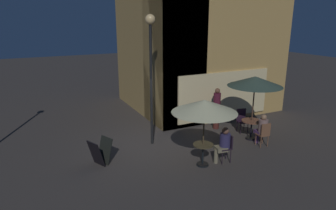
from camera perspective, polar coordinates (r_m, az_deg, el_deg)
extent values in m
plane|color=#3C3632|center=(11.45, -3.31, -7.53)|extent=(60.00, 60.00, 0.00)
cube|color=tan|center=(14.47, 9.76, 13.45)|extent=(6.80, 2.08, 7.92)
cube|color=tan|center=(15.04, -2.40, 13.76)|extent=(2.08, 6.08, 7.92)
cube|color=beige|center=(13.80, 10.68, 1.87)|extent=(4.76, 0.08, 2.10)
cylinder|color=black|center=(10.88, -3.19, 3.54)|extent=(0.10, 0.10, 4.44)
sphere|color=#F7CC83|center=(10.62, -3.39, 15.88)|extent=(0.35, 0.35, 0.35)
cube|color=black|center=(10.18, -11.86, -8.33)|extent=(0.47, 0.61, 0.84)
cube|color=black|center=(9.98, -13.49, -8.95)|extent=(0.47, 0.61, 0.84)
cylinder|color=black|center=(12.38, 15.33, -6.14)|extent=(0.40, 0.40, 0.03)
cylinder|color=black|center=(12.26, 15.45, -4.61)|extent=(0.06, 0.06, 0.74)
cylinder|color=brown|center=(12.13, 15.58, -2.91)|extent=(0.78, 0.78, 0.03)
cylinder|color=black|center=(10.02, 6.54, -11.15)|extent=(0.40, 0.40, 0.03)
cylinder|color=black|center=(9.87, 6.60, -9.42)|extent=(0.06, 0.06, 0.70)
cylinder|color=#433A25|center=(9.72, 6.67, -7.47)|extent=(0.65, 0.65, 0.03)
cylinder|color=black|center=(12.38, 15.33, -6.07)|extent=(0.36, 0.36, 0.06)
cylinder|color=#503526|center=(11.99, 15.75, -0.76)|extent=(0.05, 0.05, 2.45)
cone|color=#33473C|center=(11.73, 16.16, 4.34)|extent=(2.05, 2.05, 0.37)
cylinder|color=black|center=(10.01, 6.54, -11.07)|extent=(0.36, 0.36, 0.06)
cylinder|color=#463824|center=(9.58, 6.74, -5.51)|extent=(0.05, 0.05, 2.15)
cone|color=beige|center=(9.28, 6.93, -0.21)|extent=(2.05, 2.05, 0.40)
cylinder|color=black|center=(12.83, 14.86, -4.28)|extent=(0.03, 0.03, 0.46)
cylinder|color=black|center=(12.69, 13.56, -4.43)|extent=(0.03, 0.03, 0.46)
cylinder|color=black|center=(13.10, 14.19, -3.81)|extent=(0.03, 0.03, 0.46)
cylinder|color=black|center=(12.96, 12.92, -3.95)|extent=(0.03, 0.03, 0.46)
cube|color=black|center=(12.81, 13.96, -3.08)|extent=(0.48, 0.48, 0.04)
cube|color=black|center=(12.88, 13.67, -1.72)|extent=(0.40, 0.13, 0.49)
cylinder|color=brown|center=(11.83, 16.28, -6.25)|extent=(0.03, 0.03, 0.43)
cylinder|color=brown|center=(12.00, 17.47, -6.01)|extent=(0.03, 0.03, 0.43)
cylinder|color=brown|center=(11.60, 17.17, -6.77)|extent=(0.03, 0.03, 0.43)
cylinder|color=brown|center=(11.78, 18.38, -6.52)|extent=(0.03, 0.03, 0.43)
cube|color=brown|center=(11.72, 17.42, -5.33)|extent=(0.42, 0.42, 0.04)
cube|color=brown|center=(11.51, 18.04, -4.48)|extent=(0.39, 0.08, 0.45)
cylinder|color=black|center=(10.06, 10.23, -9.78)|extent=(0.03, 0.03, 0.48)
cylinder|color=black|center=(10.30, 9.42, -9.10)|extent=(0.03, 0.03, 0.48)
cylinder|color=black|center=(10.20, 11.76, -9.49)|extent=(0.03, 0.03, 0.48)
cylinder|color=black|center=(10.44, 10.92, -8.83)|extent=(0.03, 0.03, 0.48)
cube|color=black|center=(10.14, 10.66, -7.99)|extent=(0.43, 0.43, 0.04)
cube|color=black|center=(10.13, 11.58, -6.65)|extent=(0.09, 0.38, 0.43)
cube|color=#51335F|center=(11.81, 17.03, -4.92)|extent=(0.38, 0.39, 0.14)
cylinder|color=#51335F|center=(12.01, 16.48, -5.76)|extent=(0.14, 0.14, 0.49)
cylinder|color=#82645E|center=(11.61, 17.55, -3.90)|extent=(0.34, 0.34, 0.54)
sphere|color=#8F6B4D|center=(11.50, 17.70, -2.20)|extent=(0.20, 0.20, 0.20)
cube|color=#756D52|center=(10.08, 9.95, -8.13)|extent=(0.40, 0.40, 0.14)
cylinder|color=#756D52|center=(10.11, 9.07, -9.53)|extent=(0.14, 0.14, 0.49)
cylinder|color=#2B274F|center=(10.04, 10.73, -6.71)|extent=(0.35, 0.35, 0.50)
sphere|color=brown|center=(9.91, 10.84, -4.82)|extent=(0.23, 0.23, 0.23)
cylinder|color=#4B1F1B|center=(13.05, 9.12, -2.48)|extent=(0.26, 0.26, 0.93)
cylinder|color=#4F1728|center=(12.83, 9.27, 0.85)|extent=(0.30, 0.30, 0.65)
sphere|color=brown|center=(12.72, 9.36, 2.68)|extent=(0.22, 0.22, 0.22)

